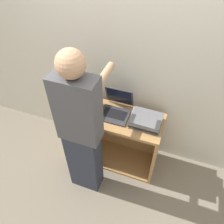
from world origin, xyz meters
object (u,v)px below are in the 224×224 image
at_px(laptop_open, 116,109).
at_px(person, 81,132).
at_px(laptop_stack_left, 85,104).
at_px(laptop_stack_right, 146,120).

bearing_deg(laptop_open, person, -110.26).
bearing_deg(laptop_stack_left, person, -68.64).
bearing_deg(laptop_open, laptop_stack_left, -170.47).
distance_m(laptop_open, person, 0.53).
relative_size(laptop_stack_right, person, 0.19).
xyz_separation_m(laptop_open, person, (-0.18, -0.49, 0.06)).
distance_m(laptop_open, laptop_stack_left, 0.36).
xyz_separation_m(laptop_stack_left, laptop_stack_right, (0.71, 0.00, -0.02)).
xyz_separation_m(laptop_open, laptop_stack_left, (-0.35, -0.06, 0.02)).
relative_size(laptop_open, laptop_stack_left, 1.00).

